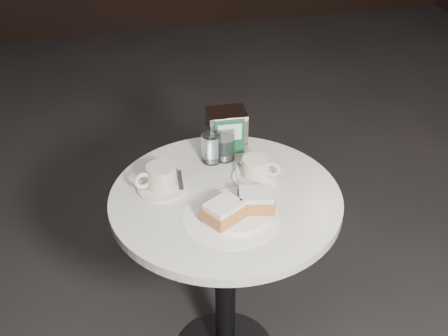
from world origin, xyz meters
TOP-DOWN VIEW (x-y plane):
  - cafe_table at (0.00, 0.00)m, footprint 0.70×0.70m
  - sugar_spill at (-0.01, -0.11)m, footprint 0.29×0.29m
  - beignet_plate at (0.01, -0.10)m, footprint 0.25×0.25m
  - coffee_cup_left at (-0.18, 0.08)m, footprint 0.18×0.18m
  - coffee_cup_right at (0.11, 0.06)m, footprint 0.19×0.19m
  - water_glass_left at (0.00, 0.20)m, footprint 0.08×0.08m
  - water_glass_right at (0.04, 0.20)m, footprint 0.09×0.09m
  - napkin_dispenser at (0.07, 0.25)m, footprint 0.13×0.11m

SIDE VIEW (x-z plane):
  - cafe_table at x=0.00m, z-range 0.17..0.92m
  - sugar_spill at x=-0.01m, z-range 0.74..0.75m
  - beignet_plate at x=0.01m, z-range 0.74..0.81m
  - coffee_cup_right at x=0.11m, z-range 0.74..0.81m
  - coffee_cup_left at x=-0.18m, z-range 0.74..0.82m
  - water_glass_left at x=0.00m, z-range 0.74..0.85m
  - water_glass_right at x=0.04m, z-range 0.74..0.86m
  - napkin_dispenser at x=0.07m, z-range 0.75..0.89m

